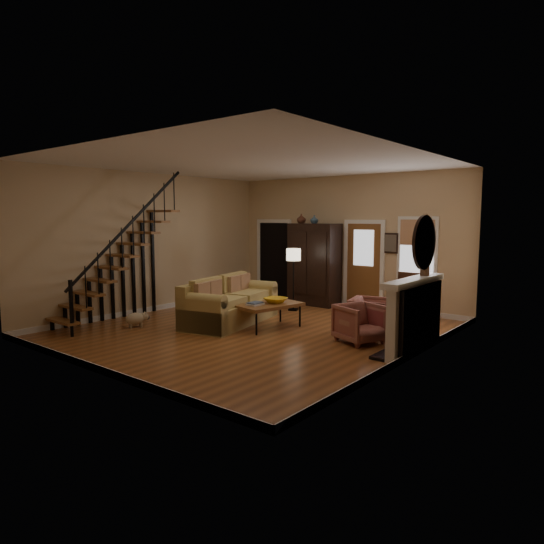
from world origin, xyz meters
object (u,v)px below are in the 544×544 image
Objects in this scene: side_chair at (404,296)px; coffee_table at (269,316)px; armchair_left at (361,323)px; floor_lamp at (293,280)px; armoire at (314,264)px; sofa at (231,302)px; armchair_right at (370,315)px.

coffee_table is at bearing -123.63° from side_chair.
armchair_left is 0.51× the size of floor_lamp.
sofa is at bearing -92.94° from armoire.
armoire reaches higher than armchair_left.
coffee_table is (0.80, -2.84, -0.80)m from armoire.
armoire is at bearing 67.87° from armchair_left.
armoire is at bearing 93.29° from floor_lamp.
coffee_table is (0.95, 0.14, -0.20)m from sofa.
armchair_right is at bearing 10.02° from sofa.
floor_lamp is 1.48× the size of side_chair.
side_chair is at bearing -12.65° from armchair_right.
armoire is 3.04m from sofa.
coffee_table is at bearing -3.83° from sofa.
armoire is at bearing 105.66° from coffee_table.
armoire is 1.03m from floor_lamp.
sofa is 1.62× the size of floor_lamp.
floor_lamp reaches higher than armchair_right.
coffee_table is at bearing -74.34° from armoire.
armchair_left is at bearing -31.75° from floor_lamp.
armoire is 3.05m from coffee_table.
floor_lamp is at bearing -162.43° from side_chair.
armoire is 2.72× the size of armchair_left.
sofa is at bearing -134.22° from side_chair.
side_chair is (1.75, 2.64, 0.26)m from coffee_table.
coffee_table is 3.18m from side_chair.
side_chair reaches higher than sofa.
armchair_right is 2.70m from floor_lamp.
sofa reaches higher than armchair_left.
floor_lamp is at bearing 57.37° from armchair_right.
side_chair is at bearing 27.55° from armchair_left.
sofa is 2.95m from armchair_right.
armoire is at bearing 74.84° from sofa.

